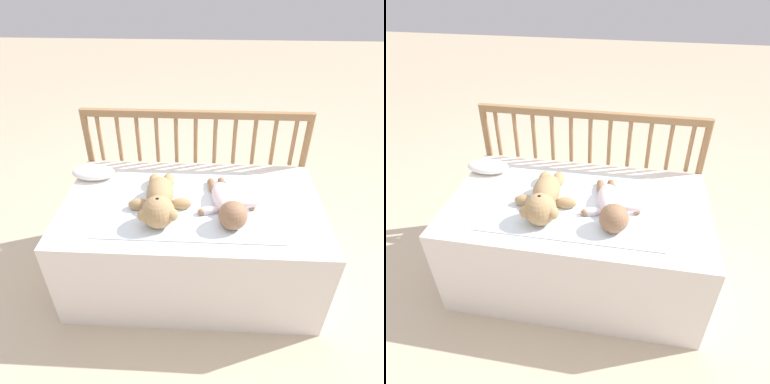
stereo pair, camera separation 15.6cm
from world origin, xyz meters
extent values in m
plane|color=#C6B293|center=(0.00, 0.00, 0.00)|extent=(12.00, 12.00, 0.00)
cube|color=white|center=(0.00, 0.00, 0.24)|extent=(1.21, 0.70, 0.49)
cylinder|color=#997047|center=(-0.59, 0.37, 0.39)|extent=(0.04, 0.04, 0.78)
cylinder|color=#997047|center=(0.59, 0.37, 0.39)|extent=(0.04, 0.04, 0.78)
cube|color=#997047|center=(0.00, 0.37, 0.77)|extent=(1.17, 0.03, 0.04)
cylinder|color=#997047|center=(-0.52, 0.37, 0.62)|extent=(0.02, 0.02, 0.26)
cylinder|color=#997047|center=(-0.41, 0.37, 0.62)|extent=(0.02, 0.02, 0.26)
cylinder|color=#997047|center=(-0.31, 0.37, 0.62)|extent=(0.02, 0.02, 0.26)
cylinder|color=#997047|center=(-0.21, 0.37, 0.62)|extent=(0.02, 0.02, 0.26)
cylinder|color=#997047|center=(-0.10, 0.37, 0.62)|extent=(0.02, 0.02, 0.26)
cylinder|color=#997047|center=(0.00, 0.37, 0.62)|extent=(0.02, 0.02, 0.26)
cylinder|color=#997047|center=(0.10, 0.37, 0.62)|extent=(0.02, 0.02, 0.26)
cylinder|color=#997047|center=(0.21, 0.37, 0.62)|extent=(0.02, 0.02, 0.26)
cylinder|color=#997047|center=(0.31, 0.37, 0.62)|extent=(0.02, 0.02, 0.26)
cylinder|color=#997047|center=(0.41, 0.37, 0.62)|extent=(0.02, 0.02, 0.26)
cylinder|color=#997047|center=(0.52, 0.37, 0.62)|extent=(0.02, 0.02, 0.26)
cube|color=white|center=(-0.01, -0.01, 0.49)|extent=(0.80, 0.52, 0.01)
ellipsoid|color=tan|center=(-0.15, -0.01, 0.54)|extent=(0.14, 0.22, 0.11)
sphere|color=tan|center=(-0.13, -0.17, 0.56)|extent=(0.14, 0.14, 0.14)
sphere|color=tan|center=(-0.13, -0.17, 0.59)|extent=(0.06, 0.06, 0.06)
sphere|color=black|center=(-0.13, -0.17, 0.62)|extent=(0.02, 0.02, 0.02)
sphere|color=tan|center=(-0.07, -0.19, 0.56)|extent=(0.06, 0.06, 0.06)
sphere|color=tan|center=(-0.19, -0.20, 0.56)|extent=(0.06, 0.06, 0.06)
ellipsoid|color=tan|center=(-0.05, -0.05, 0.51)|extent=(0.10, 0.06, 0.05)
ellipsoid|color=tan|center=(-0.24, -0.07, 0.51)|extent=(0.10, 0.06, 0.05)
ellipsoid|color=tan|center=(-0.12, 0.13, 0.52)|extent=(0.07, 0.11, 0.06)
ellipsoid|color=tan|center=(-0.19, 0.12, 0.52)|extent=(0.07, 0.11, 0.06)
ellipsoid|color=white|center=(0.15, -0.01, 0.53)|extent=(0.15, 0.24, 0.08)
sphere|color=#936B4C|center=(0.18, -0.16, 0.55)|extent=(0.12, 0.12, 0.12)
ellipsoid|color=white|center=(0.25, -0.09, 0.56)|extent=(0.11, 0.06, 0.04)
ellipsoid|color=white|center=(0.08, -0.08, 0.50)|extent=(0.11, 0.06, 0.04)
sphere|color=#936B4C|center=(0.27, -0.05, 0.50)|extent=(0.03, 0.03, 0.03)
sphere|color=#936B4C|center=(0.05, -0.10, 0.50)|extent=(0.03, 0.03, 0.03)
ellipsoid|color=#936B4C|center=(0.15, 0.11, 0.51)|extent=(0.06, 0.11, 0.04)
ellipsoid|color=#936B4C|center=(0.10, 0.10, 0.51)|extent=(0.06, 0.11, 0.04)
sphere|color=#936B4C|center=(0.14, 0.16, 0.50)|extent=(0.04, 0.04, 0.04)
sphere|color=#936B4C|center=(0.09, 0.15, 0.50)|extent=(0.04, 0.04, 0.04)
ellipsoid|color=white|center=(-0.52, 0.19, 0.52)|extent=(0.22, 0.12, 0.06)
camera|label=1|loc=(0.07, -1.28, 1.45)|focal=32.00mm
camera|label=2|loc=(0.22, -1.26, 1.45)|focal=32.00mm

